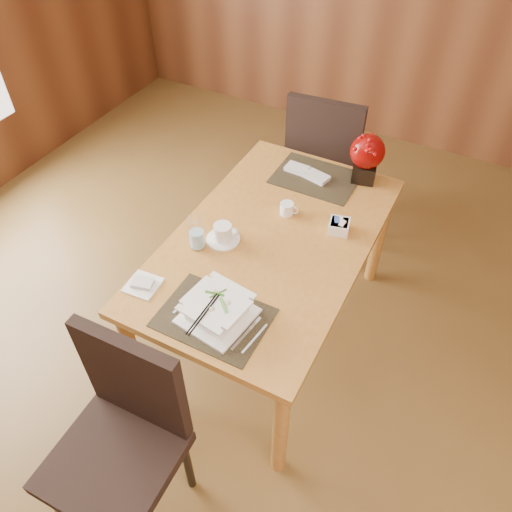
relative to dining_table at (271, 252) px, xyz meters
The scene contains 14 objects.
ground 0.89m from the dining_table, 90.00° to the right, with size 6.00×6.00×0.00m, color brown.
dining_table is the anchor object (origin of this frame).
placemat_near 0.56m from the dining_table, 90.00° to the right, with size 0.45×0.33×0.01m, color black.
placemat_far 0.56m from the dining_table, 90.00° to the left, with size 0.45×0.33×0.01m, color black.
soup_setting 0.56m from the dining_table, 88.58° to the right, with size 0.30×0.30×0.11m.
coffee_cup 0.27m from the dining_table, 149.33° to the right, with size 0.16×0.16×0.09m.
water_glass 0.40m from the dining_table, 143.28° to the right, with size 0.08×0.08×0.18m, color white.
creamer_jug 0.24m from the dining_table, 94.35° to the left, with size 0.09×0.09×0.06m, color white, non-canonical shape.
sugar_caddy 0.36m from the dining_table, 36.77° to the left, with size 0.10×0.10×0.06m, color white.
berry_decor 0.74m from the dining_table, 70.43° to the left, with size 0.19×0.19×0.27m.
napkins_far 0.56m from the dining_table, 94.69° to the left, with size 0.26×0.09×0.02m, color silver, non-canonical shape.
bread_plate 0.66m from the dining_table, 124.42° to the right, with size 0.14×0.14×0.01m, color white.
near_chair 1.07m from the dining_table, 96.19° to the right, with size 0.48×0.48×1.00m.
far_chair 1.01m from the dining_table, 95.99° to the left, with size 0.53×0.53×1.04m.
Camera 1 is at (0.75, -1.00, 2.41)m, focal length 35.00 mm.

